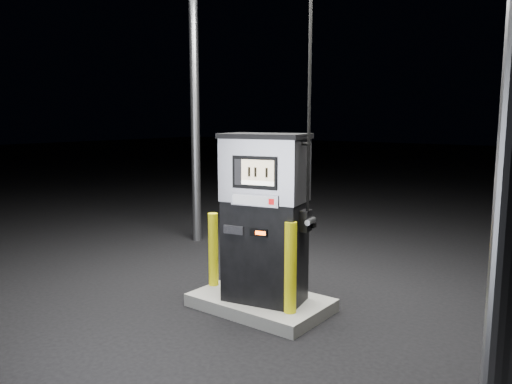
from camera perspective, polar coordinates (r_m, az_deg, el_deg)
The scene contains 5 objects.
ground at distance 6.20m, azimuth 0.53°, elevation -13.16°, with size 80.00×80.00×0.00m, color black.
pump_island at distance 6.17m, azimuth 0.53°, elevation -12.52°, with size 1.60×1.00×0.15m, color gray.
fuel_dispenser at distance 5.77m, azimuth 1.05°, elevation -2.81°, with size 1.13×0.77×4.07m.
bollard_left at distance 6.44m, azimuth -4.91°, elevation -6.56°, with size 0.13×0.13×0.94m, color yellow.
bollard_right at distance 5.54m, azimuth 3.95°, elevation -8.61°, with size 0.14×0.14×1.02m, color yellow.
Camera 1 is at (3.46, -4.61, 2.29)m, focal length 35.00 mm.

